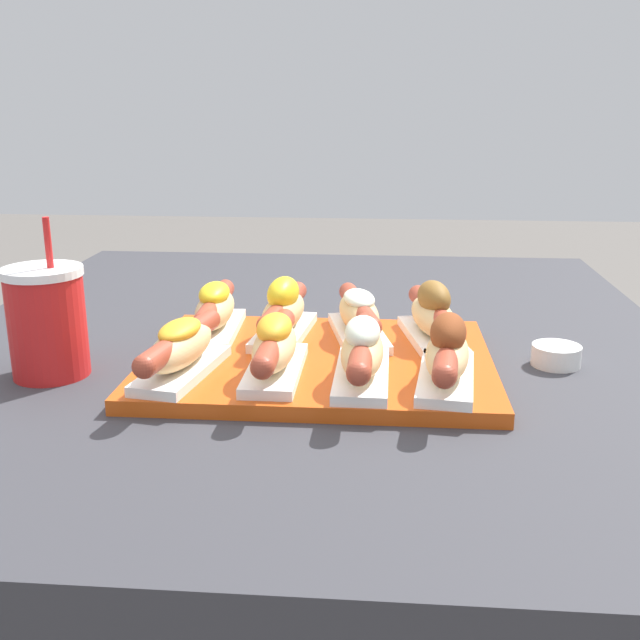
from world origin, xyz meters
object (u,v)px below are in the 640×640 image
object	(u,v)px
hot_dog_0	(181,348)
hot_dog_5	(284,311)
hot_dog_7	(433,315)
sauce_bowl	(556,354)
hot_dog_3	(447,353)
hot_dog_6	(359,314)
hot_dog_4	(215,309)
hot_dog_1	(275,347)
hot_dog_2	(362,352)
drink_cup	(47,322)
serving_tray	(319,362)

from	to	relation	value
hot_dog_0	hot_dog_5	size ratio (longest dim) A/B	0.99
hot_dog_7	sauce_bowl	world-z (taller)	hot_dog_7
hot_dog_3	hot_dog_6	size ratio (longest dim) A/B	1.01
hot_dog_0	hot_dog_5	bearing A→B (deg)	57.54
hot_dog_4	hot_dog_1	bearing A→B (deg)	-55.79
hot_dog_2	hot_dog_5	size ratio (longest dim) A/B	1.00
hot_dog_0	hot_dog_7	distance (m)	0.33
hot_dog_5	hot_dog_1	bearing A→B (deg)	-86.57
sauce_bowl	hot_dog_4	bearing A→B (deg)	174.58
sauce_bowl	drink_cup	world-z (taller)	drink_cup
hot_dog_0	sauce_bowl	distance (m)	0.47
hot_dog_0	hot_dog_2	xyz separation A→B (m)	(0.21, -0.00, 0.00)
sauce_bowl	hot_dog_0	bearing A→B (deg)	-165.32
hot_dog_6	sauce_bowl	distance (m)	0.26
hot_dog_0	hot_dog_2	size ratio (longest dim) A/B	0.99
sauce_bowl	hot_dog_7	bearing A→B (deg)	168.41
hot_dog_6	sauce_bowl	world-z (taller)	hot_dog_6
serving_tray	hot_dog_0	bearing A→B (deg)	-151.99
hot_dog_4	hot_dog_6	size ratio (longest dim) A/B	1.02
hot_dog_0	hot_dog_5	xyz separation A→B (m)	(0.10, 0.16, 0.00)
serving_tray	hot_dog_2	bearing A→B (deg)	-55.65
sauce_bowl	hot_dog_3	bearing A→B (deg)	-140.97
hot_dog_5	hot_dog_3	bearing A→B (deg)	-37.58
hot_dog_0	hot_dog_5	world-z (taller)	hot_dog_5
serving_tray	hot_dog_1	world-z (taller)	hot_dog_1
hot_dog_0	hot_dog_2	bearing A→B (deg)	-0.33
hot_dog_1	hot_dog_2	bearing A→B (deg)	-5.83
hot_dog_3	hot_dog_7	size ratio (longest dim) A/B	1.01
hot_dog_2	hot_dog_5	distance (m)	0.19
hot_dog_3	hot_dog_1	bearing A→B (deg)	176.80
hot_dog_6	sauce_bowl	size ratio (longest dim) A/B	3.27
hot_dog_2	drink_cup	size ratio (longest dim) A/B	1.05
hot_dog_1	hot_dog_6	xyz separation A→B (m)	(0.09, 0.15, -0.00)
hot_dog_4	hot_dog_5	distance (m)	0.09
hot_dog_3	hot_dog_4	world-z (taller)	hot_dog_3
hot_dog_3	hot_dog_5	xyz separation A→B (m)	(-0.20, 0.16, 0.00)
serving_tray	hot_dog_7	distance (m)	0.17
hot_dog_0	hot_dog_6	size ratio (longest dim) A/B	1.01
hot_dog_1	drink_cup	bearing A→B (deg)	175.17
serving_tray	hot_dog_5	bearing A→B (deg)	125.72
hot_dog_6	sauce_bowl	xyz separation A→B (m)	(0.25, -0.04, -0.04)
hot_dog_1	hot_dog_2	xyz separation A→B (m)	(0.10, -0.01, 0.00)
hot_dog_3	hot_dog_5	size ratio (longest dim) A/B	1.00
hot_dog_5	sauce_bowl	distance (m)	0.36
hot_dog_6	hot_dog_2	bearing A→B (deg)	-86.74
hot_dog_0	serving_tray	bearing A→B (deg)	28.01
hot_dog_3	hot_dog_7	distance (m)	0.15
hot_dog_3	hot_dog_7	xyz separation A→B (m)	(-0.01, 0.15, 0.00)
drink_cup	hot_dog_4	bearing A→B (deg)	35.97
hot_dog_5	hot_dog_6	bearing A→B (deg)	1.43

